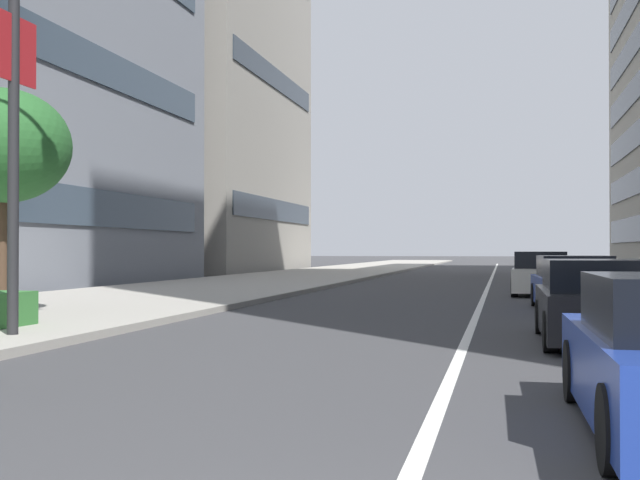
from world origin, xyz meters
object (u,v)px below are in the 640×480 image
(car_lead_in_lane, at_px, (600,303))
(car_following_behind, at_px, (574,285))
(car_approaching_light, at_px, (541,275))
(street_tree_by_lamp_post, at_px, (2,146))
(street_lamp_with_banners, at_px, (29,12))

(car_lead_in_lane, xyz_separation_m, car_following_behind, (7.49, -0.21, -0.01))
(car_approaching_light, xyz_separation_m, street_tree_by_lamp_post, (-12.99, 11.65, 3.04))
(car_following_behind, bearing_deg, street_tree_by_lamp_post, 114.29)
(street_lamp_with_banners, relative_size, street_tree_by_lamp_post, 1.86)
(street_tree_by_lamp_post, bearing_deg, car_approaching_light, -41.88)
(car_following_behind, relative_size, street_tree_by_lamp_post, 0.96)
(car_approaching_light, distance_m, street_lamp_with_banners, 19.32)
(car_lead_in_lane, xyz_separation_m, street_lamp_with_banners, (-2.08, 9.07, 4.76))
(car_following_behind, relative_size, street_lamp_with_banners, 0.52)
(car_following_behind, xyz_separation_m, street_tree_by_lamp_post, (-6.01, 12.15, 3.09))
(car_following_behind, distance_m, street_tree_by_lamp_post, 13.91)
(car_following_behind, height_order, street_lamp_with_banners, street_lamp_with_banners)
(street_tree_by_lamp_post, bearing_deg, car_lead_in_lane, -97.05)
(car_approaching_light, height_order, street_tree_by_lamp_post, street_tree_by_lamp_post)
(car_approaching_light, bearing_deg, car_lead_in_lane, -176.27)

